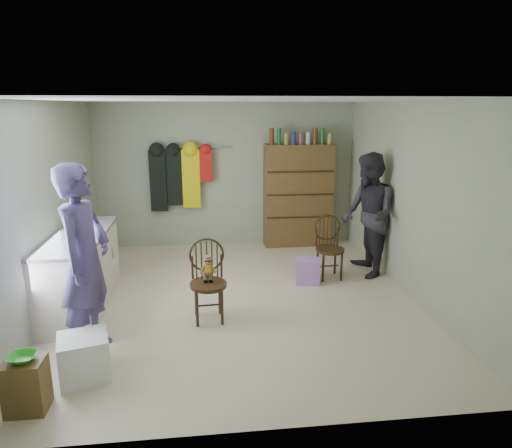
{
  "coord_description": "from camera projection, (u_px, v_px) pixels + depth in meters",
  "views": [
    {
      "loc": [
        -0.42,
        -5.49,
        2.44
      ],
      "look_at": [
        0.25,
        0.2,
        0.95
      ],
      "focal_mm": 32.0,
      "sensor_mm": 36.0,
      "label": 1
    }
  ],
  "objects": [
    {
      "name": "coat_rack",
      "position": [
        179.0,
        177.0,
        7.82
      ],
      "size": [
        1.42,
        0.12,
        1.09
      ],
      "color": "#99999E",
      "rests_on": "ground"
    },
    {
      "name": "striped_bag",
      "position": [
        308.0,
        271.0,
        6.44
      ],
      "size": [
        0.38,
        0.32,
        0.35
      ],
      "primitive_type": "cube",
      "rotation": [
        0.0,
        0.0,
        -0.21
      ],
      "color": "pink",
      "rests_on": "ground"
    },
    {
      "name": "plastic_tub",
      "position": [
        84.0,
        357.0,
        4.18
      ],
      "size": [
        0.52,
        0.51,
        0.41
      ],
      "primitive_type": "cube",
      "rotation": [
        0.0,
        0.0,
        0.26
      ],
      "color": "white",
      "rests_on": "ground"
    },
    {
      "name": "room_walls",
      "position": [
        234.0,
        173.0,
        6.05
      ],
      "size": [
        5.0,
        5.0,
        5.0
      ],
      "color": "#A6AD91",
      "rests_on": "ground"
    },
    {
      "name": "counter",
      "position": [
        80.0,
        271.0,
        5.6
      ],
      "size": [
        0.64,
        1.86,
        0.94
      ],
      "color": "silver",
      "rests_on": "ground"
    },
    {
      "name": "person_left",
      "position": [
        85.0,
        261.0,
        4.48
      ],
      "size": [
        0.6,
        0.78,
        1.93
      ],
      "primitive_type": "imported",
      "rotation": [
        0.0,
        0.0,
        1.36
      ],
      "color": "#4E4178",
      "rests_on": "ground"
    },
    {
      "name": "dresser",
      "position": [
        298.0,
        195.0,
        8.06
      ],
      "size": [
        1.2,
        0.39,
        2.08
      ],
      "color": "brown",
      "rests_on": "ground"
    },
    {
      "name": "stool",
      "position": [
        26.0,
        385.0,
        3.72
      ],
      "size": [
        0.32,
        0.27,
        0.45
      ],
      "primitive_type": "cube",
      "color": "brown",
      "rests_on": "ground"
    },
    {
      "name": "person_right",
      "position": [
        368.0,
        215.0,
        6.6
      ],
      "size": [
        0.7,
        0.89,
        1.81
      ],
      "primitive_type": "imported",
      "rotation": [
        0.0,
        0.0,
        -1.59
      ],
      "color": "#2D2B33",
      "rests_on": "ground"
    },
    {
      "name": "bowl",
      "position": [
        22.0,
        358.0,
        3.66
      ],
      "size": [
        0.22,
        0.22,
        0.05
      ],
      "primitive_type": "imported",
      "color": "green",
      "rests_on": "stool"
    },
    {
      "name": "chair_front",
      "position": [
        208.0,
        276.0,
        5.27
      ],
      "size": [
        0.45,
        0.45,
        0.96
      ],
      "rotation": [
        0.0,
        0.0,
        0.05
      ],
      "color": "#3B2814",
      "rests_on": "ground"
    },
    {
      "name": "ground_plane",
      "position": [
        239.0,
        299.0,
        5.94
      ],
      "size": [
        5.0,
        5.0,
        0.0
      ],
      "primitive_type": "plane",
      "color": "beige",
      "rests_on": "ground"
    },
    {
      "name": "chair_far",
      "position": [
        329.0,
        244.0,
        6.6
      ],
      "size": [
        0.42,
        0.42,
        0.92
      ],
      "rotation": [
        0.0,
        0.0,
        0.04
      ],
      "color": "#3B2814",
      "rests_on": "ground"
    }
  ]
}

